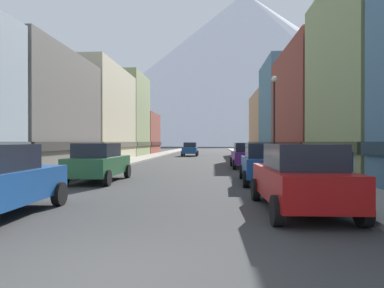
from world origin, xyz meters
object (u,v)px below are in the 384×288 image
object	(u,v)px
car_right_0	(300,178)
streetlamp_right	(274,108)
car_right_2	(246,155)
car_driving_0	(190,149)
pedestrian_0	(348,170)
potted_plant_2	(315,164)
car_right_1	(264,163)
trash_bin_right	(334,172)
car_left_1	(99,162)
potted_plant_1	(5,169)

from	to	relation	value
car_right_0	streetlamp_right	size ratio (longest dim) A/B	0.76
car_right_2	car_driving_0	bearing A→B (deg)	104.64
car_right_0	pedestrian_0	bearing A→B (deg)	52.68
potted_plant_2	pedestrian_0	bearing A→B (deg)	-96.58
car_right_1	pedestrian_0	world-z (taller)	car_right_1
trash_bin_right	potted_plant_2	size ratio (longest dim) A/B	1.02
car_right_0	car_driving_0	world-z (taller)	same
car_left_1	car_right_0	size ratio (longest dim) A/B	0.99
streetlamp_right	potted_plant_2	bearing A→B (deg)	-61.53
potted_plant_1	pedestrian_0	bearing A→B (deg)	-4.74
car_right_1	car_right_2	world-z (taller)	same
car_left_1	car_driving_0	size ratio (longest dim) A/B	1.00
trash_bin_right	potted_plant_1	size ratio (longest dim) A/B	0.93
potted_plant_1	pedestrian_0	size ratio (longest dim) A/B	0.68
car_right_1	car_driving_0	world-z (taller)	same
car_right_1	potted_plant_1	bearing A→B (deg)	-169.43
pedestrian_0	streetlamp_right	distance (m)	10.08
car_left_1	potted_plant_1	world-z (taller)	car_left_1
car_right_1	trash_bin_right	xyz separation A→B (m)	(2.55, -1.41, -0.26)
streetlamp_right	car_right_0	bearing A→B (deg)	-96.92
streetlamp_right	car_driving_0	bearing A→B (deg)	106.77
car_right_1	car_right_2	xyz separation A→B (m)	(0.00, 8.82, 0.00)
trash_bin_right	car_right_2	bearing A→B (deg)	104.00
car_right_1	streetlamp_right	size ratio (longest dim) A/B	0.76
car_left_1	car_right_1	bearing A→B (deg)	-0.29
car_right_1	car_right_2	distance (m)	8.82
car_driving_0	potted_plant_2	xyz separation A→B (m)	(8.60, -26.11, -0.25)
car_right_0	car_right_1	world-z (taller)	same
car_driving_0	potted_plant_2	world-z (taller)	car_driving_0
car_right_1	car_right_2	bearing A→B (deg)	89.99
pedestrian_0	potted_plant_1	bearing A→B (deg)	175.26
potted_plant_1	potted_plant_2	distance (m)	15.01
car_right_2	potted_plant_2	distance (m)	6.31
car_left_1	streetlamp_right	size ratio (longest dim) A/B	0.75
car_right_2	car_driving_0	size ratio (longest dim) A/B	1.00
potted_plant_2	pedestrian_0	world-z (taller)	pedestrian_0
car_right_1	car_driving_0	size ratio (longest dim) A/B	1.01
car_right_1	potted_plant_2	size ratio (longest dim) A/B	4.65
potted_plant_2	streetlamp_right	distance (m)	4.80
car_right_1	potted_plant_1	world-z (taller)	car_right_1
potted_plant_2	pedestrian_0	size ratio (longest dim) A/B	0.62
potted_plant_1	trash_bin_right	bearing A→B (deg)	2.59
car_left_1	car_right_1	world-z (taller)	same
potted_plant_2	streetlamp_right	bearing A→B (deg)	118.47
car_right_2	potted_plant_1	world-z (taller)	car_right_2
car_left_1	streetlamp_right	xyz separation A→B (m)	(9.15, 6.39, 3.09)
car_right_1	pedestrian_0	size ratio (longest dim) A/B	2.88
car_right_2	trash_bin_right	world-z (taller)	car_right_2
car_right_1	car_right_0	bearing A→B (deg)	-89.97
car_driving_0	potted_plant_1	bearing A→B (deg)	-99.73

